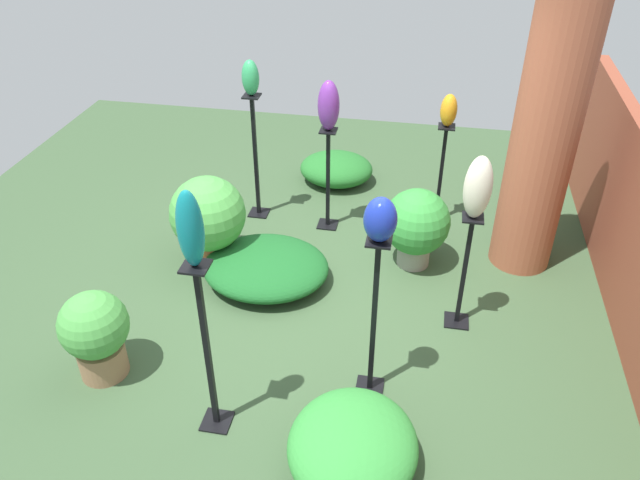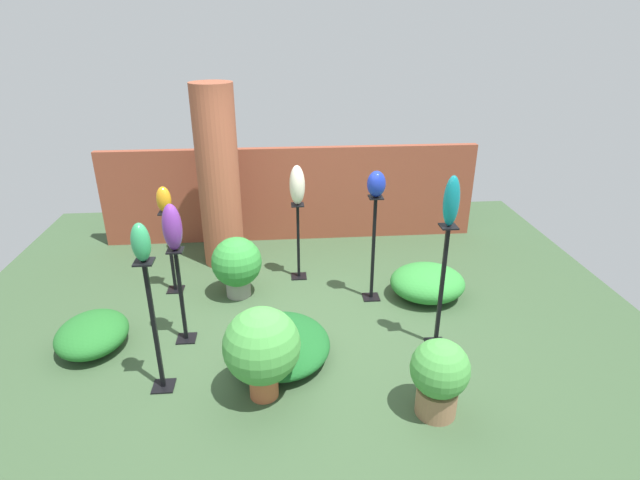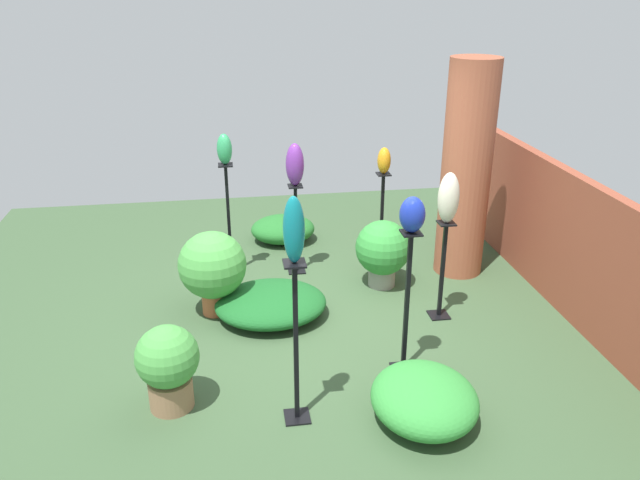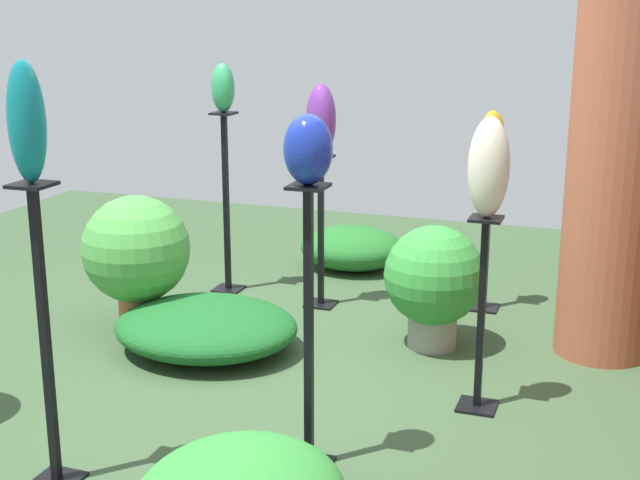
{
  "view_description": "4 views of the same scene",
  "coord_description": "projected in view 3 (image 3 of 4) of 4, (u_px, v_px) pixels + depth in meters",
  "views": [
    {
      "loc": [
        4.1,
        0.89,
        3.47
      ],
      "look_at": [
        0.14,
        0.14,
        0.74
      ],
      "focal_mm": 35.0,
      "sensor_mm": 36.0,
      "label": 1
    },
    {
      "loc": [
        -0.18,
        -4.6,
        3.14
      ],
      "look_at": [
        0.25,
        0.39,
        0.92
      ],
      "focal_mm": 28.0,
      "sensor_mm": 36.0,
      "label": 2
    },
    {
      "loc": [
        5.37,
        -0.77,
        3.21
      ],
      "look_at": [
        -0.17,
        0.08,
        0.83
      ],
      "focal_mm": 35.0,
      "sensor_mm": 36.0,
      "label": 3
    },
    {
      "loc": [
        4.35,
        1.93,
        2.06
      ],
      "look_at": [
        -0.22,
        0.32,
        0.76
      ],
      "focal_mm": 50.0,
      "sensor_mm": 36.0,
      "label": 4
    }
  ],
  "objects": [
    {
      "name": "ground_plane",
      "position": [
        314.0,
        323.0,
        6.24
      ],
      "size": [
        8.0,
        8.0,
        0.0
      ],
      "primitive_type": "plane",
      "color": "#385133"
    },
    {
      "name": "brick_wall_back",
      "position": [
        567.0,
        242.0,
        6.33
      ],
      "size": [
        5.6,
        0.12,
        1.43
      ],
      "primitive_type": "cube",
      "color": "brown",
      "rests_on": "ground"
    },
    {
      "name": "brick_pillar",
      "position": [
        466.0,
        170.0,
        6.92
      ],
      "size": [
        0.55,
        0.55,
        2.44
      ],
      "primitive_type": "cylinder",
      "color": "#9E5138",
      "rests_on": "ground"
    },
    {
      "name": "pedestal_amber",
      "position": [
        382.0,
        219.0,
        7.6
      ],
      "size": [
        0.2,
        0.2,
        1.06
      ],
      "color": "black",
      "rests_on": "ground"
    },
    {
      "name": "pedestal_cobalt",
      "position": [
        406.0,
        309.0,
        5.28
      ],
      "size": [
        0.2,
        0.2,
        1.31
      ],
      "color": "black",
      "rests_on": "ground"
    },
    {
      "name": "pedestal_jade",
      "position": [
        229.0,
        224.0,
        7.1
      ],
      "size": [
        0.2,
        0.2,
        1.31
      ],
      "color": "black",
      "rests_on": "ground"
    },
    {
      "name": "pedestal_ivory",
      "position": [
        442.0,
        275.0,
        6.2
      ],
      "size": [
        0.2,
        0.2,
        1.03
      ],
      "color": "black",
      "rests_on": "ground"
    },
    {
      "name": "pedestal_violet",
      "position": [
        296.0,
        233.0,
        7.17
      ],
      "size": [
        0.2,
        0.2,
        1.06
      ],
      "color": "black",
      "rests_on": "ground"
    },
    {
      "name": "pedestal_teal",
      "position": [
        296.0,
        350.0,
        4.67
      ],
      "size": [
        0.2,
        0.2,
        1.35
      ],
      "color": "black",
      "rests_on": "ground"
    },
    {
      "name": "art_vase_amber",
      "position": [
        384.0,
        161.0,
        7.31
      ],
      "size": [
        0.17,
        0.16,
        0.32
      ],
      "primitive_type": "ellipsoid",
      "color": "orange",
      "rests_on": "pedestal_amber"
    },
    {
      "name": "art_vase_cobalt",
      "position": [
        412.0,
        215.0,
        4.95
      ],
      "size": [
        0.21,
        0.21,
        0.3
      ],
      "primitive_type": "ellipsoid",
      "color": "#192D9E",
      "rests_on": "pedestal_cobalt"
    },
    {
      "name": "art_vase_jade",
      "position": [
        224.0,
        149.0,
        6.75
      ],
      "size": [
        0.15,
        0.16,
        0.34
      ],
      "primitive_type": "ellipsoid",
      "color": "#2D9356",
      "rests_on": "pedestal_jade"
    },
    {
      "name": "art_vase_ivory",
      "position": [
        449.0,
        198.0,
        5.89
      ],
      "size": [
        0.19,
        0.2,
        0.5
      ],
      "primitive_type": "ellipsoid",
      "color": "beige",
      "rests_on": "pedestal_ivory"
    },
    {
      "name": "art_vase_violet",
      "position": [
        295.0,
        165.0,
        6.85
      ],
      "size": [
        0.19,
        0.2,
        0.48
      ],
      "primitive_type": "ellipsoid",
      "color": "#6B2D8C",
      "rests_on": "pedestal_violet"
    },
    {
      "name": "art_vase_teal",
      "position": [
        294.0,
        230.0,
        4.29
      ],
      "size": [
        0.15,
        0.15,
        0.49
      ],
      "primitive_type": "ellipsoid",
      "color": "#0F727A",
      "rests_on": "pedestal_teal"
    },
    {
      "name": "potted_plant_mid_left",
      "position": [
        168.0,
        364.0,
        4.89
      ],
      "size": [
        0.5,
        0.5,
        0.72
      ],
      "color": "#936B4C",
      "rests_on": "ground"
    },
    {
      "name": "potted_plant_front_left",
      "position": [
        383.0,
        250.0,
        6.86
      ],
      "size": [
        0.61,
        0.61,
        0.76
      ],
      "color": "gray",
      "rests_on": "ground"
    },
    {
      "name": "potted_plant_walkway_edge",
      "position": [
        212.0,
        267.0,
        6.25
      ],
      "size": [
        0.69,
        0.69,
        0.88
      ],
      "color": "#B25B38",
      "rests_on": "ground"
    },
    {
      "name": "foliage_bed_east",
      "position": [
        283.0,
        229.0,
        8.13
      ],
      "size": [
        0.72,
        0.83,
        0.33
      ],
      "primitive_type": "ellipsoid",
      "color": "#236B28",
      "rests_on": "ground"
    },
    {
      "name": "foliage_bed_west",
      "position": [
        271.0,
        303.0,
        6.32
      ],
      "size": [
        0.98,
        1.13,
        0.29
      ],
      "primitive_type": "ellipsoid",
      "color": "#195923",
      "rests_on": "ground"
    },
    {
      "name": "foliage_bed_center",
      "position": [
        424.0,
        399.0,
        4.81
      ],
      "size": [
        0.91,
        0.83,
        0.4
      ],
      "primitive_type": "ellipsoid",
      "color": "#338C38",
      "rests_on": "ground"
    }
  ]
}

